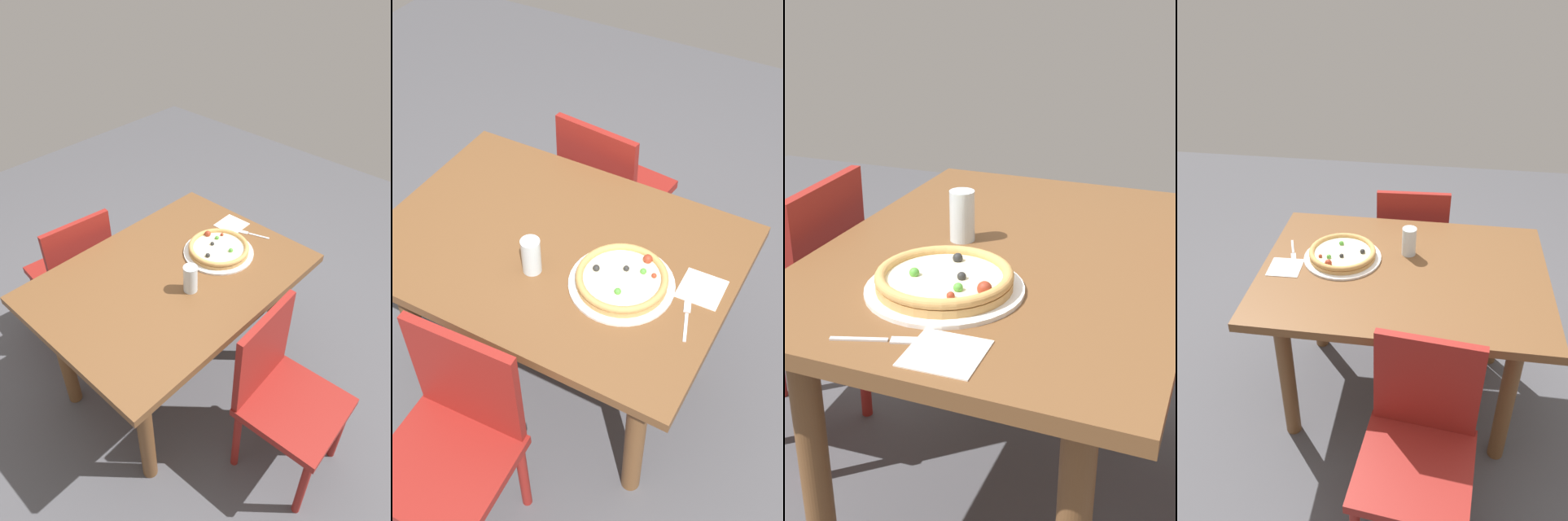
# 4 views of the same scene
# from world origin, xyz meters

# --- Properties ---
(ground_plane) EXTENTS (6.00, 6.00, 0.00)m
(ground_plane) POSITION_xyz_m (0.00, 0.00, 0.00)
(ground_plane) COLOR #4C4C51
(dining_table) EXTENTS (1.24, 0.90, 0.77)m
(dining_table) POSITION_xyz_m (0.00, 0.00, 0.65)
(dining_table) COLOR brown
(dining_table) RESTS_ON ground
(chair_near) EXTENTS (0.42, 0.42, 0.88)m
(chair_near) POSITION_xyz_m (0.01, -0.66, 0.48)
(chair_near) COLOR maroon
(chair_near) RESTS_ON ground
(plate) EXTENTS (0.35, 0.35, 0.01)m
(plate) POSITION_xyz_m (0.28, -0.05, 0.77)
(plate) COLOR white
(plate) RESTS_ON dining_table
(pizza) EXTENTS (0.30, 0.30, 0.05)m
(pizza) POSITION_xyz_m (0.28, -0.05, 0.80)
(pizza) COLOR tan
(pizza) RESTS_ON plate
(fork) EXTENTS (0.07, 0.16, 0.00)m
(fork) POSITION_xyz_m (0.52, -0.08, 0.77)
(fork) COLOR silver
(fork) RESTS_ON dining_table
(drinking_glass) EXTENTS (0.06, 0.06, 0.13)m
(drinking_glass) POSITION_xyz_m (-0.01, -0.14, 0.83)
(drinking_glass) COLOR silver
(drinking_glass) RESTS_ON dining_table
(napkin) EXTENTS (0.14, 0.14, 0.00)m
(napkin) POSITION_xyz_m (0.51, 0.05, 0.77)
(napkin) COLOR white
(napkin) RESTS_ON dining_table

